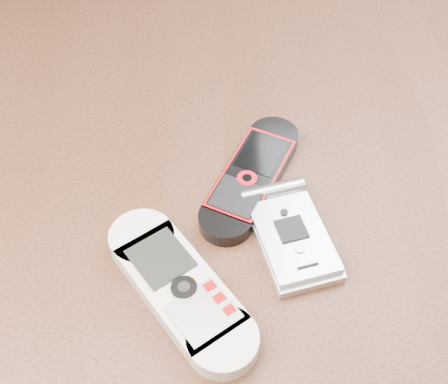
{
  "coord_description": "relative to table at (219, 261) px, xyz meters",
  "views": [
    {
      "loc": [
        -0.01,
        -0.36,
        1.2
      ],
      "look_at": [
        0.01,
        0.0,
        0.76
      ],
      "focal_mm": 50.0,
      "sensor_mm": 36.0,
      "label": 1
    }
  ],
  "objects": [
    {
      "name": "table",
      "position": [
        0.0,
        0.0,
        0.0
      ],
      "size": [
        1.2,
        0.8,
        0.75
      ],
      "color": "black",
      "rests_on": "ground"
    },
    {
      "name": "motorola_razr",
      "position": [
        0.06,
        -0.05,
        0.11
      ],
      "size": [
        0.09,
        0.13,
        0.02
      ],
      "primitive_type": "cube",
      "rotation": [
        0.0,
        0.0,
        0.25
      ],
      "color": "silver",
      "rests_on": "table"
    },
    {
      "name": "nokia_black_red",
      "position": [
        0.03,
        0.02,
        0.11
      ],
      "size": [
        0.12,
        0.17,
        0.02
      ],
      "primitive_type": "cube",
      "rotation": [
        0.0,
        0.0,
        -0.47
      ],
      "color": "black",
      "rests_on": "table"
    },
    {
      "name": "nokia_white",
      "position": [
        -0.03,
        -0.1,
        0.12
      ],
      "size": [
        0.15,
        0.18,
        0.02
      ],
      "primitive_type": "cube",
      "rotation": [
        0.0,
        0.0,
        0.6
      ],
      "color": "white",
      "rests_on": "table"
    }
  ]
}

